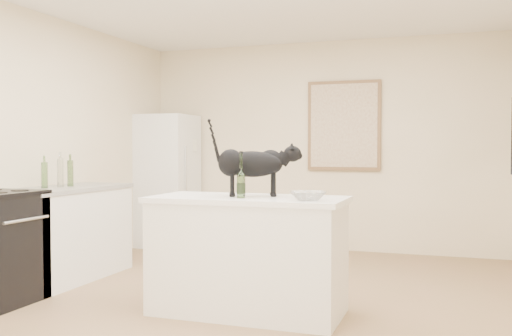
# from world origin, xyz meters

# --- Properties ---
(floor) EXTENTS (5.50, 5.50, 0.00)m
(floor) POSITION_xyz_m (0.00, 0.00, 0.00)
(floor) COLOR #906A4C
(floor) RESTS_ON ground
(wall_back) EXTENTS (4.50, 0.00, 4.50)m
(wall_back) POSITION_xyz_m (0.00, 2.75, 1.30)
(wall_back) COLOR beige
(wall_back) RESTS_ON ground
(wall_left) EXTENTS (0.00, 5.50, 5.50)m
(wall_left) POSITION_xyz_m (-2.25, 0.00, 1.30)
(wall_left) COLOR beige
(wall_left) RESTS_ON ground
(island_base) EXTENTS (1.44, 0.67, 0.86)m
(island_base) POSITION_xyz_m (0.10, -0.20, 0.43)
(island_base) COLOR white
(island_base) RESTS_ON floor
(island_top) EXTENTS (1.50, 0.70, 0.04)m
(island_top) POSITION_xyz_m (0.10, -0.20, 0.88)
(island_top) COLOR white
(island_top) RESTS_ON island_base
(left_cabinets) EXTENTS (0.60, 1.40, 0.86)m
(left_cabinets) POSITION_xyz_m (-1.95, 0.30, 0.43)
(left_cabinets) COLOR white
(left_cabinets) RESTS_ON floor
(left_countertop) EXTENTS (0.62, 1.44, 0.04)m
(left_countertop) POSITION_xyz_m (-1.95, 0.30, 0.88)
(left_countertop) COLOR gray
(left_countertop) RESTS_ON left_cabinets
(fridge) EXTENTS (0.68, 0.68, 1.70)m
(fridge) POSITION_xyz_m (-1.95, 2.35, 0.85)
(fridge) COLOR white
(fridge) RESTS_ON floor
(artwork_frame) EXTENTS (0.90, 0.03, 1.10)m
(artwork_frame) POSITION_xyz_m (0.30, 2.72, 1.55)
(artwork_frame) COLOR brown
(artwork_frame) RESTS_ON wall_back
(artwork_canvas) EXTENTS (0.82, 0.00, 1.02)m
(artwork_canvas) POSITION_xyz_m (0.30, 2.70, 1.55)
(artwork_canvas) COLOR beige
(artwork_canvas) RESTS_ON wall_back
(black_cat) EXTENTS (0.66, 0.41, 0.45)m
(black_cat) POSITION_xyz_m (0.11, -0.14, 1.12)
(black_cat) COLOR black
(black_cat) RESTS_ON island_top
(wine_bottle) EXTENTS (0.08, 0.08, 0.31)m
(wine_bottle) POSITION_xyz_m (0.09, -0.32, 1.05)
(wine_bottle) COLOR #336126
(wine_bottle) RESTS_ON island_top
(glass_bowl) EXTENTS (0.33, 0.33, 0.07)m
(glass_bowl) POSITION_xyz_m (0.61, -0.34, 0.93)
(glass_bowl) COLOR silver
(glass_bowl) RESTS_ON island_top
(fridge_paper) EXTENTS (0.05, 0.12, 0.16)m
(fridge_paper) POSITION_xyz_m (-1.60, 2.45, 1.31)
(fridge_paper) COLOR beige
(fridge_paper) RESTS_ON fridge
(counter_bottle_cluster) EXTENTS (0.12, 0.36, 0.28)m
(counter_bottle_cluster) POSITION_xyz_m (-1.97, 0.22, 1.03)
(counter_bottle_cluster) COLOR #A6B0A2
(counter_bottle_cluster) RESTS_ON left_countertop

